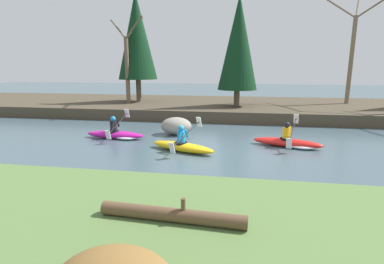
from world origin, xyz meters
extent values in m
plane|color=#425660|center=(0.00, 0.00, 0.00)|extent=(90.00, 90.00, 0.00)
cube|color=#56753D|center=(0.00, -6.88, 0.28)|extent=(44.00, 5.62, 0.56)
cube|color=#473D2D|center=(0.00, 10.20, 0.33)|extent=(44.00, 9.20, 0.67)
cylinder|color=brown|center=(-6.36, 9.80, 1.47)|extent=(0.36, 0.36, 1.60)
cone|color=#0F3319|center=(-6.36, 9.80, 5.20)|extent=(2.73, 2.73, 5.87)
cylinder|color=brown|center=(0.65, 8.40, 1.19)|extent=(0.36, 0.36, 1.05)
cone|color=#0F3319|center=(0.65, 8.40, 4.56)|extent=(2.46, 2.46, 5.69)
cylinder|color=brown|center=(-6.70, 8.63, 2.87)|extent=(0.28, 0.28, 4.41)
cylinder|color=brown|center=(-7.46, 9.27, 5.62)|extent=(1.64, 1.40, 1.48)
cylinder|color=brown|center=(-5.90, 7.96, 5.53)|extent=(1.72, 1.47, 1.31)
cylinder|color=brown|center=(-6.38, 9.51, 5.70)|extent=(0.76, 1.85, 1.64)
cylinder|color=#7A664C|center=(8.07, 11.03, 3.52)|extent=(0.28, 0.28, 5.70)
cylinder|color=#7A664C|center=(7.09, 11.86, 7.12)|extent=(2.09, 1.78, 1.89)
cylinder|color=#7A664C|center=(9.11, 10.16, 7.01)|extent=(2.19, 1.87, 1.66)
cylinder|color=#7A664C|center=(8.48, 12.16, 7.23)|extent=(0.95, 2.36, 2.10)
ellipsoid|color=red|center=(2.83, 1.19, 0.17)|extent=(2.76, 1.31, 0.34)
cone|color=red|center=(4.02, 0.85, 0.19)|extent=(0.39, 0.29, 0.20)
cylinder|color=black|center=(2.78, 1.20, 0.31)|extent=(0.59, 0.59, 0.08)
cylinder|color=yellow|center=(2.78, 1.20, 0.56)|extent=(0.37, 0.37, 0.42)
sphere|color=black|center=(2.78, 1.20, 0.89)|extent=(0.28, 0.28, 0.23)
cylinder|color=yellow|center=(2.94, 1.40, 0.65)|extent=(0.15, 0.24, 0.35)
cylinder|color=yellow|center=(2.81, 0.94, 0.65)|extent=(0.15, 0.24, 0.35)
cylinder|color=black|center=(3.00, 1.14, 0.69)|extent=(0.55, 1.85, 0.65)
cube|color=white|center=(3.26, 2.05, 1.00)|extent=(0.24, 0.21, 0.41)
cube|color=white|center=(2.75, 0.22, 0.38)|extent=(0.24, 0.21, 0.41)
ellipsoid|color=white|center=(3.36, 1.04, 0.09)|extent=(1.25, 0.97, 0.18)
ellipsoid|color=yellow|center=(-1.19, -0.15, 0.17)|extent=(2.73, 1.55, 0.34)
cone|color=yellow|center=(-0.04, -0.61, 0.19)|extent=(0.40, 0.31, 0.20)
cylinder|color=black|center=(-1.24, -0.14, 0.31)|extent=(0.62, 0.62, 0.08)
cylinder|color=#1984CC|center=(-1.24, -0.14, 0.56)|extent=(0.39, 0.39, 0.42)
sphere|color=#1E89D1|center=(-1.24, -0.14, 0.89)|extent=(0.30, 0.30, 0.23)
cylinder|color=#1984CC|center=(-1.06, 0.05, 0.65)|extent=(0.17, 0.24, 0.35)
cylinder|color=#1984CC|center=(-1.23, -0.40, 0.65)|extent=(0.17, 0.24, 0.35)
cylinder|color=black|center=(-1.02, -0.22, 0.69)|extent=(0.74, 1.79, 0.65)
cube|color=white|center=(-0.67, 0.66, 1.00)|extent=(0.24, 0.22, 0.41)
cube|color=white|center=(-1.37, -1.10, 0.38)|extent=(0.24, 0.22, 0.41)
ellipsoid|color=#C61999|center=(-4.57, 1.39, 0.17)|extent=(2.73, 0.75, 0.34)
cone|color=#C61999|center=(-3.33, 1.32, 0.19)|extent=(0.36, 0.22, 0.20)
cylinder|color=black|center=(-4.62, 1.39, 0.31)|extent=(0.51, 0.51, 0.08)
cylinder|color=black|center=(-4.62, 1.39, 0.56)|extent=(0.32, 0.32, 0.42)
sphere|color=#1E89D1|center=(-4.62, 1.39, 0.89)|extent=(0.24, 0.24, 0.23)
cylinder|color=black|center=(-4.51, 1.63, 0.65)|extent=(0.10, 0.23, 0.35)
cylinder|color=black|center=(-4.53, 1.15, 0.65)|extent=(0.10, 0.23, 0.35)
cylinder|color=black|center=(-4.39, 1.38, 0.69)|extent=(0.14, 1.91, 0.65)
cube|color=white|center=(-4.34, 2.33, 1.00)|extent=(0.21, 0.17, 0.41)
cube|color=white|center=(-4.44, 0.43, 0.38)|extent=(0.21, 0.17, 0.41)
ellipsoid|color=white|center=(-4.02, 1.36, 0.09)|extent=(1.14, 0.76, 0.18)
ellipsoid|color=gray|center=(-2.04, 2.63, 0.41)|extent=(1.45, 1.14, 0.82)
cylinder|color=brown|center=(-0.13, -6.33, 0.68)|extent=(2.57, 0.38, 0.24)
cylinder|color=brown|center=(0.07, -6.34, 0.90)|extent=(0.08, 0.08, 0.20)
camera|label=1|loc=(0.98, -10.90, 3.17)|focal=28.00mm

